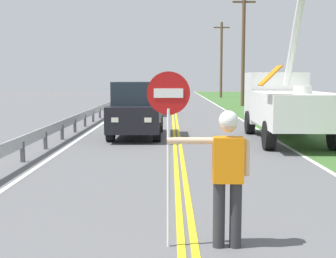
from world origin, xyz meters
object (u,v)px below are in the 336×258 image
(stop_sign_paddle, at_px, (168,119))
(utility_pole_far, at_px, (221,58))
(oncoming_sedan_second, at_px, (146,101))
(oncoming_suv_nearest, at_px, (137,109))
(flagger_worker, at_px, (227,170))
(utility_bucket_truck, at_px, (285,101))
(utility_pole_mid, at_px, (243,48))

(stop_sign_paddle, height_order, utility_pole_far, utility_pole_far)
(oncoming_sedan_second, bearing_deg, utility_pole_far, 73.59)
(utility_pole_far, bearing_deg, stop_sign_paddle, -96.95)
(stop_sign_paddle, relative_size, oncoming_suv_nearest, 0.50)
(flagger_worker, bearing_deg, stop_sign_paddle, 178.49)
(flagger_worker, bearing_deg, utility_pole_far, 83.97)
(flagger_worker, distance_m, stop_sign_paddle, 1.02)
(flagger_worker, relative_size, utility_bucket_truck, 0.27)
(utility_pole_far, bearing_deg, utility_bucket_truck, -92.50)
(utility_pole_far, bearing_deg, utility_pole_mid, -90.08)
(utility_bucket_truck, bearing_deg, stop_sign_paddle, -111.08)
(utility_bucket_truck, height_order, utility_pole_mid, utility_pole_mid)
(stop_sign_paddle, bearing_deg, flagger_worker, -1.51)
(flagger_worker, distance_m, oncoming_suv_nearest, 11.92)
(oncoming_suv_nearest, relative_size, utility_pole_mid, 0.53)
(flagger_worker, relative_size, utility_pole_mid, 0.21)
(flagger_worker, xyz_separation_m, utility_pole_far, (5.03, 47.63, 3.40))
(utility_bucket_truck, relative_size, utility_pole_far, 0.81)
(utility_bucket_truck, bearing_deg, utility_pole_far, 87.50)
(oncoming_sedan_second, bearing_deg, utility_bucket_truck, -64.33)
(stop_sign_paddle, distance_m, utility_pole_mid, 31.98)
(stop_sign_paddle, relative_size, utility_pole_mid, 0.27)
(utility_bucket_truck, bearing_deg, oncoming_suv_nearest, 171.47)
(flagger_worker, relative_size, stop_sign_paddle, 0.78)
(utility_pole_mid, bearing_deg, flagger_worker, -99.08)
(flagger_worker, xyz_separation_m, utility_bucket_truck, (3.43, 10.92, 0.38))
(utility_bucket_truck, xyz_separation_m, utility_pole_mid, (1.58, 20.42, 3.14))
(utility_bucket_truck, relative_size, utility_pole_mid, 0.78)
(utility_pole_mid, bearing_deg, oncoming_suv_nearest, -109.77)
(flagger_worker, bearing_deg, oncoming_sedan_second, 95.71)
(oncoming_suv_nearest, height_order, utility_pole_mid, utility_pole_mid)
(flagger_worker, xyz_separation_m, utility_pole_mid, (5.01, 31.34, 3.52))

